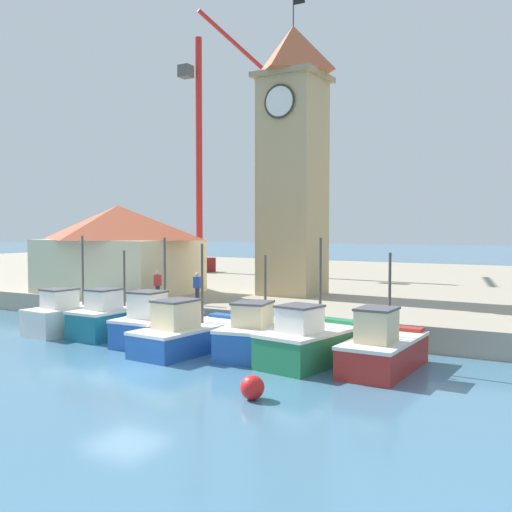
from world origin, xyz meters
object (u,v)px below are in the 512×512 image
Objects in this scene: port_crane_far at (202,176)px; warehouse_left at (118,248)px; fishing_boat_center at (260,334)px; fishing_boat_left_outer at (116,318)px; mooring_buoy at (252,387)px; fishing_boat_mid_left at (190,334)px; clock_tower at (293,154)px; fishing_boat_right_inner at (383,349)px; fishing_boat_far_left at (73,316)px; fishing_boat_mid_right at (311,342)px; dock_worker_along_quay at (158,286)px; fishing_boat_left_inner at (157,325)px; dock_worker_near_tower at (197,288)px.

warehouse_left is at bearing -72.80° from port_crane_far.
fishing_boat_left_outer is at bearing 178.68° from fishing_boat_center.
mooring_buoy is at bearing -52.87° from port_crane_far.
fishing_boat_mid_left is 0.25× the size of port_crane_far.
clock_tower is (-1.10, 11.38, 8.29)m from fishing_boat_mid_left.
fishing_boat_mid_left reaches higher than fishing_boat_right_inner.
mooring_buoy is (12.81, -5.35, -0.40)m from fishing_boat_far_left.
fishing_boat_mid_right is 15.05m from clock_tower.
fishing_boat_right_inner is 5.59m from mooring_buoy.
fishing_boat_far_left is at bearing -120.61° from clock_tower.
clock_tower is at bearing 56.35° from dock_worker_along_quay.
port_crane_far is at bearing 120.56° from fishing_boat_left_inner.
warehouse_left is at bearing 141.06° from fishing_boat_left_inner.
dock_worker_near_tower is (-10.71, 4.21, 1.17)m from fishing_boat_right_inner.
dock_worker_along_quay reaches higher than mooring_buoy.
fishing_boat_mid_right is 2.87× the size of dock_worker_near_tower.
dock_worker_along_quay is at bearing -179.30° from dock_worker_near_tower.
fishing_boat_mid_left is 7.68m from fishing_boat_right_inner.
fishing_boat_far_left is 5.97m from dock_worker_near_tower.
fishing_boat_mid_right reaches higher than fishing_boat_center.
clock_tower is 10.28× the size of dock_worker_along_quay.
fishing_boat_far_left is at bearing 177.39° from fishing_boat_left_inner.
fishing_boat_left_inner is (5.21, -0.24, 0.03)m from fishing_boat_far_left.
fishing_boat_mid_left is 7.38m from dock_worker_along_quay.
port_crane_far is at bearing 124.10° from dock_worker_near_tower.
fishing_boat_mid_left is at bearing -41.00° from dock_worker_along_quay.
fishing_boat_center is at bearing -25.22° from dock_worker_along_quay.
warehouse_left reaches higher than fishing_boat_center.
port_crane_far is (-14.23, 11.57, 0.20)m from clock_tower.
fishing_boat_far_left is 6.69× the size of mooring_buoy.
fishing_boat_mid_left is at bearing -6.43° from fishing_boat_far_left.
fishing_boat_far_left is 2.88× the size of dock_worker_near_tower.
fishing_boat_left_outer is 0.83× the size of fishing_boat_mid_left.
fishing_boat_mid_left is (4.97, -1.13, -0.08)m from fishing_boat_left_outer.
fishing_boat_right_inner is 11.56m from dock_worker_near_tower.
fishing_boat_mid_right is 2.87× the size of dock_worker_along_quay.
fishing_boat_far_left reaches higher than fishing_boat_left_inner.
fishing_boat_left_outer is (2.37, 0.30, 0.03)m from fishing_boat_far_left.
port_crane_far is 21.91m from dock_worker_along_quay.
clock_tower is (3.87, 10.25, 8.21)m from fishing_boat_left_outer.
fishing_boat_left_outer is 1.01× the size of fishing_boat_right_inner.
fishing_boat_right_inner is 2.75× the size of dock_worker_along_quay.
fishing_boat_center is at bearing -70.35° from clock_tower.
fishing_boat_left_inner is 0.96× the size of fishing_boat_mid_right.
fishing_boat_left_inner is 4.46m from dock_worker_near_tower.
dock_worker_along_quay is (5.01, -2.58, -1.77)m from warehouse_left.
port_crane_far is (-10.36, 21.82, 8.42)m from fishing_boat_left_outer.
fishing_boat_left_inner is 7.20m from fishing_boat_mid_right.
fishing_boat_mid_left is at bearing -57.59° from dock_worker_near_tower.
fishing_boat_far_left is 5.21m from fishing_boat_left_inner.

